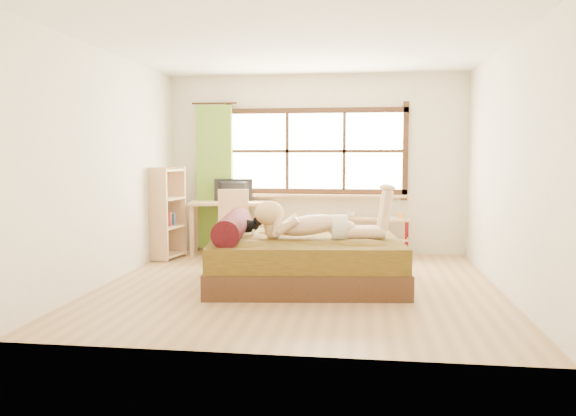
# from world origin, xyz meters

# --- Properties ---
(floor) EXTENTS (4.50, 4.50, 0.00)m
(floor) POSITION_xyz_m (0.00, 0.00, 0.00)
(floor) COLOR #9E754C
(floor) RESTS_ON ground
(ceiling) EXTENTS (4.50, 4.50, 0.00)m
(ceiling) POSITION_xyz_m (0.00, 0.00, 2.70)
(ceiling) COLOR white
(ceiling) RESTS_ON wall_back
(wall_back) EXTENTS (4.50, 0.00, 4.50)m
(wall_back) POSITION_xyz_m (0.00, 2.25, 1.35)
(wall_back) COLOR silver
(wall_back) RESTS_ON floor
(wall_front) EXTENTS (4.50, 0.00, 4.50)m
(wall_front) POSITION_xyz_m (0.00, -2.25, 1.35)
(wall_front) COLOR silver
(wall_front) RESTS_ON floor
(wall_left) EXTENTS (0.00, 4.50, 4.50)m
(wall_left) POSITION_xyz_m (-2.25, 0.00, 1.35)
(wall_left) COLOR silver
(wall_left) RESTS_ON floor
(wall_right) EXTENTS (0.00, 4.50, 4.50)m
(wall_right) POSITION_xyz_m (2.25, 0.00, 1.35)
(wall_right) COLOR silver
(wall_right) RESTS_ON floor
(window) EXTENTS (2.80, 0.16, 1.46)m
(window) POSITION_xyz_m (0.00, 2.22, 1.51)
(window) COLOR #FFEDBF
(window) RESTS_ON wall_back
(curtain) EXTENTS (0.55, 0.10, 2.20)m
(curtain) POSITION_xyz_m (-1.55, 2.13, 1.15)
(curtain) COLOR #558F27
(curtain) RESTS_ON wall_back
(bed) EXTENTS (2.36, 1.98, 0.82)m
(bed) POSITION_xyz_m (0.01, 0.11, 0.29)
(bed) COLOR black
(bed) RESTS_ON floor
(woman) EXTENTS (1.56, 0.61, 0.65)m
(woman) POSITION_xyz_m (0.21, 0.06, 0.87)
(woman) COLOR #DCB08E
(woman) RESTS_ON bed
(kitten) EXTENTS (0.34, 0.17, 0.26)m
(kitten) POSITION_xyz_m (-0.66, 0.21, 0.67)
(kitten) COLOR black
(kitten) RESTS_ON bed
(desk) EXTENTS (1.34, 0.75, 0.79)m
(desk) POSITION_xyz_m (-1.23, 1.95, 0.69)
(desk) COLOR tan
(desk) RESTS_ON floor
(monitor) EXTENTS (0.59, 0.16, 0.34)m
(monitor) POSITION_xyz_m (-1.23, 2.00, 0.96)
(monitor) COLOR black
(monitor) RESTS_ON desk
(chair) EXTENTS (0.50, 0.50, 0.99)m
(chair) POSITION_xyz_m (-1.15, 1.59, 0.55)
(chair) COLOR tan
(chair) RESTS_ON floor
(pipe_shelf) EXTENTS (1.17, 0.47, 0.65)m
(pipe_shelf) POSITION_xyz_m (0.86, 2.07, 0.42)
(pipe_shelf) COLOR tan
(pipe_shelf) RESTS_ON floor
(cup) EXTENTS (0.13, 0.13, 0.09)m
(cup) POSITION_xyz_m (0.55, 2.07, 0.61)
(cup) COLOR gray
(cup) RESTS_ON pipe_shelf
(book) EXTENTS (0.21, 0.26, 0.02)m
(book) POSITION_xyz_m (1.05, 2.07, 0.58)
(book) COLOR gray
(book) RESTS_ON pipe_shelf
(bookshelf) EXTENTS (0.42, 0.62, 1.31)m
(bookshelf) POSITION_xyz_m (-2.08, 1.43, 0.67)
(bookshelf) COLOR tan
(bookshelf) RESTS_ON floor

